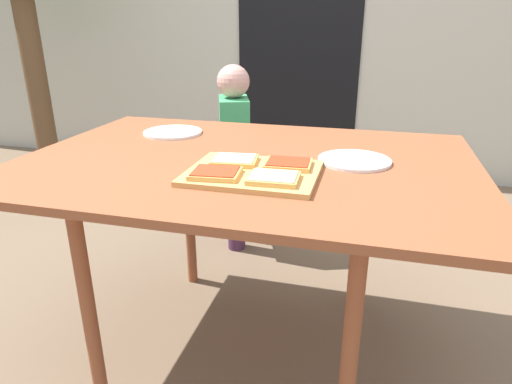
{
  "coord_description": "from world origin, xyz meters",
  "views": [
    {
      "loc": [
        0.37,
        -1.28,
        1.13
      ],
      "look_at": [
        0.03,
        0.0,
        0.62
      ],
      "focal_mm": 31.25,
      "sensor_mm": 36.0,
      "label": 1
    }
  ],
  "objects_px": {
    "dining_table": "(246,177)",
    "plate_white_right": "(354,160)",
    "pizza_slice_far_left": "(234,160)",
    "pizza_slice_near_left": "(215,173)",
    "child_left": "(234,148)",
    "pizza_slice_far_right": "(288,164)",
    "cutting_board": "(253,173)",
    "plate_white_left": "(173,132)",
    "pizza_slice_near_right": "(274,178)"
  },
  "relations": [
    {
      "from": "pizza_slice_near_right",
      "to": "pizza_slice_far_left",
      "type": "bearing_deg",
      "value": 139.68
    },
    {
      "from": "pizza_slice_near_right",
      "to": "pizza_slice_near_left",
      "type": "bearing_deg",
      "value": -179.22
    },
    {
      "from": "dining_table",
      "to": "plate_white_right",
      "type": "bearing_deg",
      "value": 8.62
    },
    {
      "from": "pizza_slice_near_left",
      "to": "child_left",
      "type": "bearing_deg",
      "value": 104.84
    },
    {
      "from": "pizza_slice_far_left",
      "to": "plate_white_left",
      "type": "xyz_separation_m",
      "value": [
        -0.35,
        0.34,
        -0.02
      ]
    },
    {
      "from": "plate_white_left",
      "to": "pizza_slice_far_right",
      "type": "bearing_deg",
      "value": -33.14
    },
    {
      "from": "pizza_slice_near_left",
      "to": "plate_white_right",
      "type": "distance_m",
      "value": 0.44
    },
    {
      "from": "pizza_slice_far_left",
      "to": "plate_white_left",
      "type": "relative_size",
      "value": 0.64
    },
    {
      "from": "cutting_board",
      "to": "plate_white_right",
      "type": "relative_size",
      "value": 1.62
    },
    {
      "from": "pizza_slice_near_right",
      "to": "dining_table",
      "type": "bearing_deg",
      "value": 122.02
    },
    {
      "from": "plate_white_right",
      "to": "plate_white_left",
      "type": "distance_m",
      "value": 0.72
    },
    {
      "from": "cutting_board",
      "to": "child_left",
      "type": "distance_m",
      "value": 1.03
    },
    {
      "from": "child_left",
      "to": "dining_table",
      "type": "bearing_deg",
      "value": -69.84
    },
    {
      "from": "dining_table",
      "to": "plate_white_right",
      "type": "height_order",
      "value": "plate_white_right"
    },
    {
      "from": "pizza_slice_near_right",
      "to": "plate_white_right",
      "type": "distance_m",
      "value": 0.33
    },
    {
      "from": "dining_table",
      "to": "pizza_slice_near_right",
      "type": "xyz_separation_m",
      "value": [
        0.14,
        -0.22,
        0.08
      ]
    },
    {
      "from": "pizza_slice_far_right",
      "to": "plate_white_right",
      "type": "xyz_separation_m",
      "value": [
        0.18,
        0.14,
        -0.02
      ]
    },
    {
      "from": "cutting_board",
      "to": "pizza_slice_far_left",
      "type": "bearing_deg",
      "value": 141.74
    },
    {
      "from": "pizza_slice_near_right",
      "to": "child_left",
      "type": "xyz_separation_m",
      "value": [
        -0.43,
        1.01,
        -0.22
      ]
    },
    {
      "from": "plate_white_left",
      "to": "pizza_slice_far_left",
      "type": "bearing_deg",
      "value": -43.89
    },
    {
      "from": "dining_table",
      "to": "pizza_slice_far_left",
      "type": "relative_size",
      "value": 9.86
    },
    {
      "from": "plate_white_right",
      "to": "plate_white_left",
      "type": "height_order",
      "value": "same"
    },
    {
      "from": "plate_white_right",
      "to": "child_left",
      "type": "xyz_separation_m",
      "value": [
        -0.62,
        0.74,
        -0.2
      ]
    },
    {
      "from": "dining_table",
      "to": "pizza_slice_near_left",
      "type": "relative_size",
      "value": 9.97
    },
    {
      "from": "pizza_slice_far_left",
      "to": "child_left",
      "type": "height_order",
      "value": "child_left"
    },
    {
      "from": "pizza_slice_near_right",
      "to": "pizza_slice_near_left",
      "type": "distance_m",
      "value": 0.16
    },
    {
      "from": "plate_white_right",
      "to": "pizza_slice_far_right",
      "type": "bearing_deg",
      "value": -142.08
    },
    {
      "from": "pizza_slice_far_right",
      "to": "pizza_slice_near_right",
      "type": "height_order",
      "value": "same"
    },
    {
      "from": "pizza_slice_near_left",
      "to": "plate_white_left",
      "type": "height_order",
      "value": "pizza_slice_near_left"
    },
    {
      "from": "child_left",
      "to": "pizza_slice_far_right",
      "type": "bearing_deg",
      "value": -63.45
    },
    {
      "from": "pizza_slice_near_right",
      "to": "cutting_board",
      "type": "bearing_deg",
      "value": 137.82
    },
    {
      "from": "pizza_slice_near_left",
      "to": "child_left",
      "type": "relative_size",
      "value": 0.15
    },
    {
      "from": "cutting_board",
      "to": "pizza_slice_near_right",
      "type": "bearing_deg",
      "value": -42.18
    },
    {
      "from": "cutting_board",
      "to": "plate_white_right",
      "type": "height_order",
      "value": "cutting_board"
    },
    {
      "from": "pizza_slice_far_right",
      "to": "pizza_slice_near_left",
      "type": "xyz_separation_m",
      "value": [
        -0.17,
        -0.13,
        0.0
      ]
    },
    {
      "from": "pizza_slice_far_right",
      "to": "child_left",
      "type": "bearing_deg",
      "value": 116.55
    },
    {
      "from": "pizza_slice_near_right",
      "to": "pizza_slice_near_left",
      "type": "relative_size",
      "value": 0.96
    },
    {
      "from": "pizza_slice_far_left",
      "to": "pizza_slice_far_right",
      "type": "height_order",
      "value": "same"
    },
    {
      "from": "dining_table",
      "to": "child_left",
      "type": "bearing_deg",
      "value": 110.16
    },
    {
      "from": "pizza_slice_far_left",
      "to": "pizza_slice_near_left",
      "type": "bearing_deg",
      "value": -96.37
    },
    {
      "from": "pizza_slice_far_left",
      "to": "pizza_slice_near_right",
      "type": "bearing_deg",
      "value": -40.32
    },
    {
      "from": "cutting_board",
      "to": "pizza_slice_near_right",
      "type": "distance_m",
      "value": 0.1
    },
    {
      "from": "pizza_slice_far_left",
      "to": "pizza_slice_near_right",
      "type": "relative_size",
      "value": 1.06
    },
    {
      "from": "pizza_slice_near_right",
      "to": "plate_white_left",
      "type": "relative_size",
      "value": 0.61
    },
    {
      "from": "pizza_slice_far_left",
      "to": "pizza_slice_near_left",
      "type": "relative_size",
      "value": 1.01
    },
    {
      "from": "pizza_slice_far_right",
      "to": "plate_white_left",
      "type": "height_order",
      "value": "pizza_slice_far_right"
    },
    {
      "from": "dining_table",
      "to": "plate_white_right",
      "type": "relative_size",
      "value": 6.34
    },
    {
      "from": "pizza_slice_near_left",
      "to": "plate_white_left",
      "type": "xyz_separation_m",
      "value": [
        -0.34,
        0.46,
        -0.02
      ]
    },
    {
      "from": "cutting_board",
      "to": "plate_white_left",
      "type": "xyz_separation_m",
      "value": [
        -0.42,
        0.39,
        -0.0
      ]
    },
    {
      "from": "dining_table",
      "to": "cutting_board",
      "type": "bearing_deg",
      "value": -67.53
    }
  ]
}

